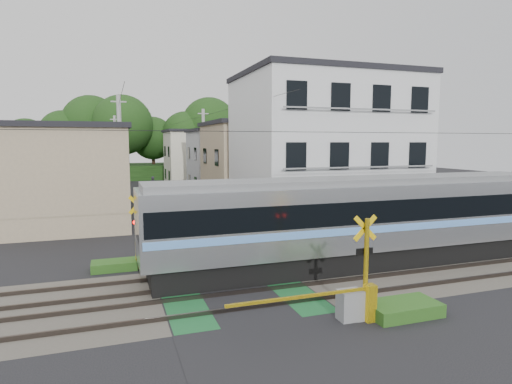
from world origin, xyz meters
name	(u,v)px	position (x,y,z in m)	size (l,w,h in m)	color
ground	(234,290)	(0.00, 0.00, 0.00)	(120.00, 120.00, 0.00)	black
track_bed	(234,289)	(0.00, 0.00, 0.04)	(120.00, 120.00, 0.14)	#47423A
crossing_signal_near	(354,297)	(2.59, -3.65, 0.71)	(4.74, 0.65, 3.09)	yellow
crossing_signal_far	(150,251)	(-2.59, 3.65, 0.71)	(4.74, 0.65, 3.09)	yellow
apartment_block	(324,151)	(8.50, 9.49, 4.66)	(10.20, 8.36, 9.30)	white
houses_row	(159,164)	(0.25, 25.92, 3.24)	(22.07, 31.35, 6.80)	tan
tree_hill	(141,139)	(0.32, 49.17, 5.59)	(40.00, 11.61, 11.73)	#1D3E14
catenary	(381,181)	(6.00, 0.03, 3.70)	(60.00, 5.04, 7.00)	#2D2D33
utility_poles	(147,156)	(-1.05, 23.01, 4.08)	(7.90, 42.00, 8.00)	#A5A5A0
pedestrian	(153,186)	(-0.11, 28.60, 0.94)	(0.69, 0.45, 1.88)	#25232B
weed_patches	(281,280)	(1.76, -0.09, 0.18)	(10.25, 8.80, 0.40)	#2D5E1E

